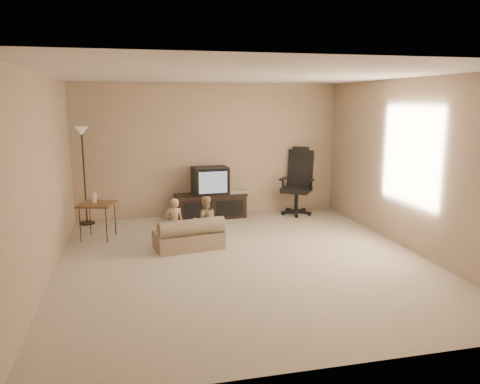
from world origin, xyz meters
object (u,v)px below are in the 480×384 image
at_px(side_table, 97,204).
at_px(child_sofa, 190,236).
at_px(floor_lamp, 83,154).
at_px(tv_stand, 211,197).
at_px(toddler_left, 174,223).
at_px(toddler_right, 205,221).
at_px(office_chair, 298,190).

bearing_deg(side_table, child_sofa, -32.78).
height_order(floor_lamp, child_sofa, floor_lamp).
distance_m(tv_stand, toddler_left, 1.87).
bearing_deg(side_table, toddler_right, -24.99).
bearing_deg(tv_stand, side_table, -158.67).
distance_m(child_sofa, toddler_left, 0.31).
height_order(side_table, toddler_left, side_table).
xyz_separation_m(office_chair, toddler_right, (-2.08, -1.62, -0.08)).
bearing_deg(toddler_right, child_sofa, 24.21).
relative_size(tv_stand, side_table, 1.76).
xyz_separation_m(side_table, floor_lamp, (-0.25, 1.00, 0.71)).
distance_m(office_chair, side_table, 3.79).
bearing_deg(toddler_left, office_chair, -151.85).
bearing_deg(toddler_right, office_chair, -143.23).
height_order(office_chair, toddler_left, office_chair).
relative_size(floor_lamp, child_sofa, 1.63).
bearing_deg(child_sofa, side_table, 137.84).
height_order(office_chair, side_table, office_chair).
relative_size(child_sofa, toddler_right, 1.39).
relative_size(side_table, floor_lamp, 0.45).
height_order(child_sofa, toddler_left, toddler_left).
bearing_deg(toddler_right, side_table, -26.13).
height_order(tv_stand, child_sofa, tv_stand).
distance_m(floor_lamp, child_sofa, 2.69).
relative_size(floor_lamp, toddler_right, 2.26).
relative_size(tv_stand, toddler_left, 1.82).
bearing_deg(child_sofa, office_chair, 27.32).
height_order(floor_lamp, toddler_left, floor_lamp).
bearing_deg(toddler_right, floor_lamp, -44.29).
xyz_separation_m(tv_stand, office_chair, (1.70, -0.07, 0.07)).
bearing_deg(side_table, office_chair, 13.21).
bearing_deg(child_sofa, tv_stand, 61.30).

